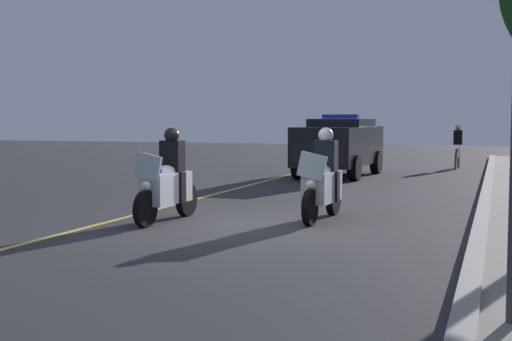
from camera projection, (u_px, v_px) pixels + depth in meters
name	position (u px, v px, depth m)	size (l,w,h in m)	color
ground_plane	(237.00, 225.00, 11.92)	(80.00, 80.00, 0.00)	#333335
curb_strip	(479.00, 234.00, 10.53)	(48.00, 0.24, 0.15)	#9E9B93
lane_stripe_center	(122.00, 218.00, 12.71)	(48.00, 0.12, 0.01)	#E0D14C
police_motorcycle_lead_left	(167.00, 183.00, 12.30)	(2.14, 0.59, 1.72)	black
police_motorcycle_lead_right	(323.00, 183.00, 12.48)	(2.14, 0.59, 1.72)	black
police_suv	(340.00, 144.00, 22.29)	(4.98, 2.25, 2.05)	black
cyclist_background	(458.00, 147.00, 25.76)	(1.76, 0.33, 1.69)	black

